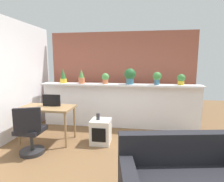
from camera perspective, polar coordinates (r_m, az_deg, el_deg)
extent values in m
plane|color=brown|center=(3.10, -2.44, -23.65)|extent=(12.00, 12.00, 0.00)
cube|color=white|center=(4.73, 2.14, -4.85)|extent=(4.00, 0.16, 1.09)
cube|color=white|center=(4.59, 2.12, 1.94)|extent=(4.00, 0.37, 0.04)
cube|color=#9E5442|center=(5.21, 2.92, 4.26)|extent=(4.00, 0.10, 2.50)
cylinder|color=gold|center=(4.97, -14.87, 3.07)|extent=(0.17, 0.17, 0.11)
cone|color=#2D7033|center=(4.95, -14.96, 5.29)|extent=(0.13, 0.13, 0.27)
cylinder|color=#C66B42|center=(4.75, -9.43, 3.20)|extent=(0.16, 0.16, 0.15)
cone|color=#4C9347|center=(4.73, -9.49, 5.41)|extent=(0.13, 0.13, 0.22)
cylinder|color=#C66B42|center=(4.63, -2.09, 2.92)|extent=(0.14, 0.14, 0.11)
sphere|color=#4C9347|center=(4.62, -2.09, 4.44)|extent=(0.19, 0.19, 0.19)
cylinder|color=#386B84|center=(4.55, 5.58, 3.01)|extent=(0.18, 0.18, 0.14)
sphere|color=#235B2D|center=(4.54, 5.61, 5.24)|extent=(0.28, 0.28, 0.28)
cylinder|color=#386B84|center=(4.56, 13.79, 2.71)|extent=(0.12, 0.12, 0.13)
sphere|color=#3D843D|center=(4.54, 13.85, 4.49)|extent=(0.21, 0.21, 0.21)
cylinder|color=gold|center=(4.68, 20.66, 2.37)|extent=(0.15, 0.15, 0.10)
sphere|color=#3D843D|center=(4.67, 20.73, 3.82)|extent=(0.19, 0.19, 0.19)
cylinder|color=#99754C|center=(4.24, -27.02, -10.14)|extent=(0.04, 0.04, 0.71)
cylinder|color=#99754C|center=(3.77, -14.26, -11.79)|extent=(0.04, 0.04, 0.71)
cylinder|color=#99754C|center=(4.63, -23.42, -8.32)|extent=(0.04, 0.04, 0.71)
cylinder|color=#99754C|center=(4.20, -11.60, -9.49)|extent=(0.04, 0.04, 0.71)
cube|color=#99754C|center=(4.08, -19.61, -4.91)|extent=(1.10, 0.60, 0.04)
cube|color=black|center=(4.09, -18.31, -2.76)|extent=(0.39, 0.04, 0.25)
cylinder|color=#262628|center=(3.87, -23.56, -16.86)|extent=(0.44, 0.44, 0.07)
cylinder|color=#333333|center=(3.78, -23.76, -14.05)|extent=(0.06, 0.06, 0.34)
cube|color=black|center=(3.71, -23.96, -11.05)|extent=(0.44, 0.44, 0.08)
cube|color=black|center=(3.46, -24.85, -8.18)|extent=(0.44, 0.22, 0.42)
cube|color=silver|center=(3.90, -3.50, -12.43)|extent=(0.40, 0.40, 0.50)
cube|color=black|center=(3.73, -4.13, -13.46)|extent=(0.28, 0.04, 0.28)
cylinder|color=#2D2D33|center=(3.80, -4.37, -7.95)|extent=(0.07, 0.07, 0.14)
cube|color=black|center=(2.57, 20.41, -16.17)|extent=(1.56, 0.44, 0.40)
cube|color=black|center=(2.21, 4.89, -23.64)|extent=(0.30, 0.78, 0.16)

